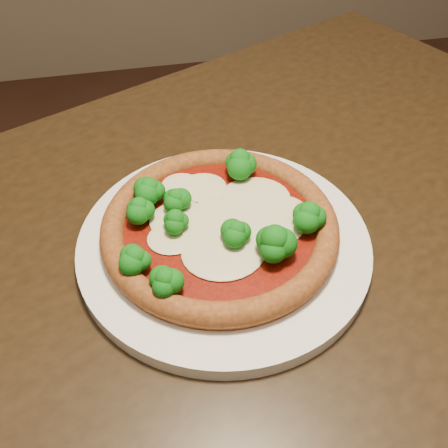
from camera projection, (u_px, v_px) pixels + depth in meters
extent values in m
cube|color=black|center=(255.00, 282.00, 0.57)|extent=(1.48, 1.30, 0.04)
cylinder|color=black|center=(325.00, 175.00, 1.30)|extent=(0.06, 0.06, 0.71)
cylinder|color=silver|center=(224.00, 243.00, 0.58)|extent=(0.34, 0.34, 0.02)
cylinder|color=brown|center=(220.00, 230.00, 0.57)|extent=(0.26, 0.26, 0.01)
torus|color=brown|center=(220.00, 226.00, 0.57)|extent=(0.27, 0.27, 0.03)
cylinder|color=#731005|center=(220.00, 225.00, 0.57)|extent=(0.22, 0.22, 0.00)
ellipsoid|color=beige|center=(173.00, 238.00, 0.55)|extent=(0.06, 0.05, 0.00)
ellipsoid|color=beige|center=(283.00, 210.00, 0.58)|extent=(0.06, 0.05, 0.00)
ellipsoid|color=beige|center=(202.00, 187.00, 0.61)|extent=(0.06, 0.05, 0.00)
ellipsoid|color=beige|center=(273.00, 224.00, 0.56)|extent=(0.07, 0.07, 0.01)
ellipsoid|color=beige|center=(180.00, 220.00, 0.57)|extent=(0.07, 0.06, 0.01)
ellipsoid|color=beige|center=(180.00, 184.00, 0.61)|extent=(0.05, 0.04, 0.00)
ellipsoid|color=beige|center=(223.00, 252.00, 0.53)|extent=(0.09, 0.08, 0.01)
ellipsoid|color=beige|center=(227.00, 224.00, 0.56)|extent=(0.11, 0.10, 0.01)
ellipsoid|color=beige|center=(255.00, 198.00, 0.59)|extent=(0.09, 0.08, 0.01)
ellipsoid|color=#158518|center=(165.00, 279.00, 0.48)|extent=(0.04, 0.04, 0.03)
ellipsoid|color=#158518|center=(149.00, 188.00, 0.58)|extent=(0.04, 0.04, 0.03)
ellipsoid|color=#158518|center=(236.00, 231.00, 0.53)|extent=(0.04, 0.04, 0.03)
ellipsoid|color=#158518|center=(175.00, 219.00, 0.54)|extent=(0.04, 0.04, 0.03)
ellipsoid|color=#158518|center=(240.00, 161.00, 0.61)|extent=(0.05, 0.05, 0.04)
ellipsoid|color=#158518|center=(139.00, 208.00, 0.56)|extent=(0.04, 0.04, 0.03)
ellipsoid|color=#158518|center=(309.00, 214.00, 0.55)|extent=(0.04, 0.04, 0.04)
ellipsoid|color=#158518|center=(176.00, 198.00, 0.57)|extent=(0.03, 0.03, 0.03)
ellipsoid|color=#158518|center=(275.00, 240.00, 0.51)|extent=(0.05, 0.05, 0.04)
ellipsoid|color=#158518|center=(135.00, 257.00, 0.50)|extent=(0.04, 0.04, 0.03)
ellipsoid|color=#158518|center=(280.00, 238.00, 0.52)|extent=(0.04, 0.04, 0.03)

